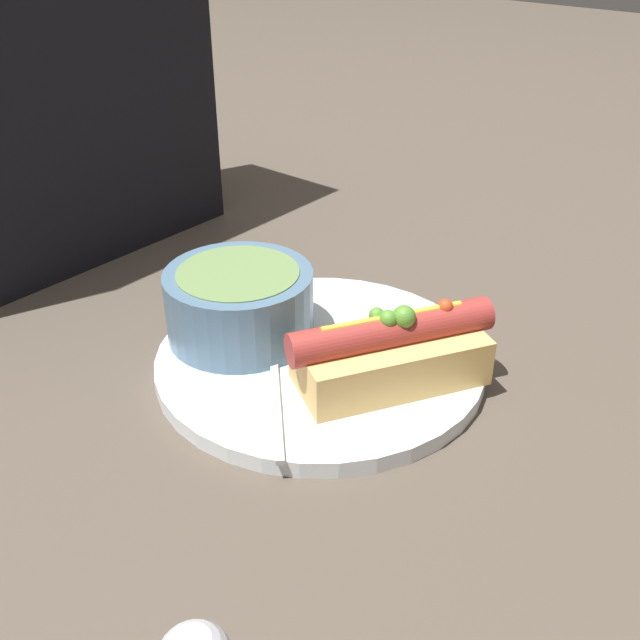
{
  "coord_description": "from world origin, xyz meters",
  "views": [
    {
      "loc": [
        -0.39,
        -0.32,
        0.34
      ],
      "look_at": [
        0.0,
        0.0,
        0.04
      ],
      "focal_mm": 42.0,
      "sensor_mm": 36.0,
      "label": 1
    }
  ],
  "objects_px": {
    "hot_dog": "(391,352)",
    "seated_diner": "(16,19)",
    "soup_bowl": "(239,300)",
    "spoon": "(274,361)"
  },
  "relations": [
    {
      "from": "soup_bowl",
      "to": "spoon",
      "type": "xyz_separation_m",
      "value": [
        -0.02,
        -0.05,
        -0.03
      ]
    },
    {
      "from": "spoon",
      "to": "seated_diner",
      "type": "relative_size",
      "value": 0.23
    },
    {
      "from": "soup_bowl",
      "to": "seated_diner",
      "type": "height_order",
      "value": "seated_diner"
    },
    {
      "from": "hot_dog",
      "to": "spoon",
      "type": "xyz_separation_m",
      "value": [
        -0.04,
        0.08,
        -0.02
      ]
    },
    {
      "from": "hot_dog",
      "to": "seated_diner",
      "type": "xyz_separation_m",
      "value": [
        -0.0,
        0.43,
        0.19
      ]
    },
    {
      "from": "hot_dog",
      "to": "seated_diner",
      "type": "distance_m",
      "value": 0.47
    },
    {
      "from": "hot_dog",
      "to": "seated_diner",
      "type": "height_order",
      "value": "seated_diner"
    },
    {
      "from": "soup_bowl",
      "to": "spoon",
      "type": "bearing_deg",
      "value": -107.68
    },
    {
      "from": "hot_dog",
      "to": "spoon",
      "type": "bearing_deg",
      "value": 147.06
    },
    {
      "from": "hot_dog",
      "to": "spoon",
      "type": "distance_m",
      "value": 0.09
    }
  ]
}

